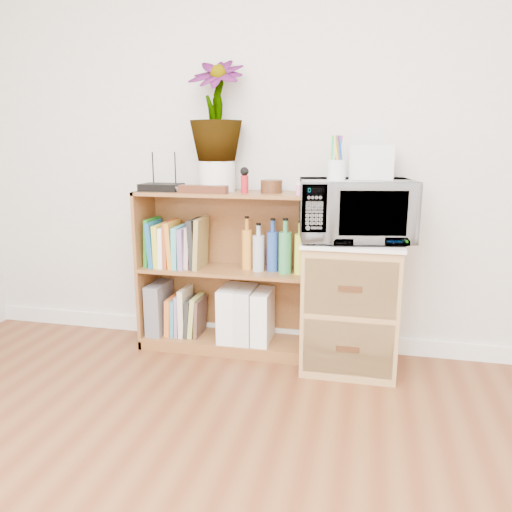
% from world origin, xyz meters
% --- Properties ---
extents(skirting_board, '(4.00, 0.02, 0.10)m').
position_xyz_m(skirting_board, '(0.00, 2.24, 0.05)').
color(skirting_board, white).
rests_on(skirting_board, ground).
extents(bookshelf, '(1.00, 0.30, 0.95)m').
position_xyz_m(bookshelf, '(-0.35, 2.10, 0.47)').
color(bookshelf, brown).
rests_on(bookshelf, ground).
extents(wicker_unit, '(0.50, 0.45, 0.70)m').
position_xyz_m(wicker_unit, '(0.40, 2.02, 0.35)').
color(wicker_unit, '#9E7542').
rests_on(wicker_unit, ground).
extents(microwave, '(0.64, 0.49, 0.32)m').
position_xyz_m(microwave, '(0.40, 2.02, 0.88)').
color(microwave, silver).
rests_on(microwave, wicker_unit).
extents(pen_cup, '(0.09, 0.09, 0.10)m').
position_xyz_m(pen_cup, '(0.30, 1.94, 1.09)').
color(pen_cup, silver).
rests_on(pen_cup, microwave).
extents(small_appliance, '(0.22, 0.18, 0.18)m').
position_xyz_m(small_appliance, '(0.47, 2.08, 1.13)').
color(small_appliance, silver).
rests_on(small_appliance, microwave).
extents(router, '(0.23, 0.16, 0.04)m').
position_xyz_m(router, '(-0.71, 2.08, 0.97)').
color(router, black).
rests_on(router, bookshelf).
extents(white_bowl, '(0.13, 0.13, 0.03)m').
position_xyz_m(white_bowl, '(-0.60, 2.07, 0.97)').
color(white_bowl, silver).
rests_on(white_bowl, bookshelf).
extents(plant_pot, '(0.20, 0.20, 0.17)m').
position_xyz_m(plant_pot, '(-0.38, 2.12, 1.04)').
color(plant_pot, white).
rests_on(plant_pot, bookshelf).
extents(potted_plant, '(0.31, 0.31, 0.55)m').
position_xyz_m(potted_plant, '(-0.38, 2.12, 1.40)').
color(potted_plant, '#2B6B2A').
rests_on(potted_plant, plant_pot).
extents(trinket_box, '(0.27, 0.07, 0.04)m').
position_xyz_m(trinket_box, '(-0.43, 2.00, 0.97)').
color(trinket_box, '#3C1B10').
rests_on(trinket_box, bookshelf).
extents(kokeshi_doll, '(0.04, 0.04, 0.10)m').
position_xyz_m(kokeshi_doll, '(-0.21, 2.06, 1.00)').
color(kokeshi_doll, '#A7141C').
rests_on(kokeshi_doll, bookshelf).
extents(wooden_bowl, '(0.12, 0.12, 0.07)m').
position_xyz_m(wooden_bowl, '(-0.07, 2.11, 0.99)').
color(wooden_bowl, '#3B1E10').
rests_on(wooden_bowl, bookshelf).
extents(paint_jars, '(0.11, 0.04, 0.06)m').
position_xyz_m(paint_jars, '(0.14, 2.01, 0.98)').
color(paint_jars, pink).
rests_on(paint_jars, bookshelf).
extents(file_box, '(0.09, 0.25, 0.31)m').
position_xyz_m(file_box, '(-0.77, 2.10, 0.23)').
color(file_box, slate).
rests_on(file_box, bookshelf).
extents(magazine_holder_left, '(0.10, 0.26, 0.32)m').
position_xyz_m(magazine_holder_left, '(-0.31, 2.09, 0.23)').
color(magazine_holder_left, white).
rests_on(magazine_holder_left, bookshelf).
extents(magazine_holder_mid, '(0.10, 0.26, 0.32)m').
position_xyz_m(magazine_holder_mid, '(-0.21, 2.09, 0.23)').
color(magazine_holder_mid, silver).
rests_on(magazine_holder_mid, bookshelf).
extents(magazine_holder_right, '(0.10, 0.25, 0.31)m').
position_xyz_m(magazine_holder_right, '(-0.11, 2.09, 0.22)').
color(magazine_holder_right, white).
rests_on(magazine_holder_right, bookshelf).
extents(cookbooks, '(0.36, 0.20, 0.30)m').
position_xyz_m(cookbooks, '(-0.64, 2.10, 0.63)').
color(cookbooks, '#1E731F').
rests_on(cookbooks, bookshelf).
extents(liquor_bottles, '(0.38, 0.07, 0.30)m').
position_xyz_m(liquor_bottles, '(-0.05, 2.10, 0.65)').
color(liquor_bottles, orange).
rests_on(liquor_bottles, bookshelf).
extents(lower_books, '(0.22, 0.19, 0.29)m').
position_xyz_m(lower_books, '(-0.60, 2.10, 0.19)').
color(lower_books, orange).
rests_on(lower_books, bookshelf).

